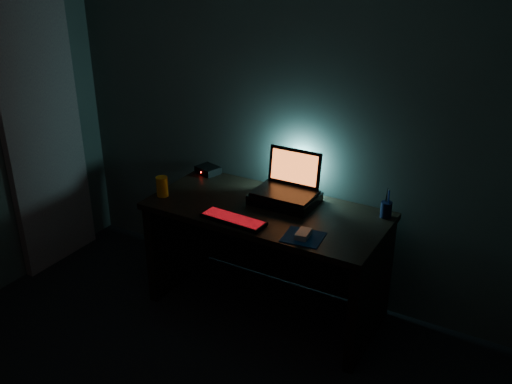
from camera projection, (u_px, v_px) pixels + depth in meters
room at (53, 256)px, 2.06m from camera, size 3.50×4.00×2.50m
desk at (270, 241)px, 3.70m from camera, size 1.50×0.70×0.75m
curtain at (40, 115)px, 4.00m from camera, size 0.06×0.65×2.30m
riser at (285, 198)px, 3.61m from camera, size 0.40×0.30×0.06m
laptop at (289, 182)px, 3.62m from camera, size 0.38×0.29×0.26m
keyboard at (233, 219)px, 3.39m from camera, size 0.41×0.15×0.02m
mousepad at (303, 237)px, 3.21m from camera, size 0.24×0.22×0.00m
mouse at (303, 234)px, 3.20m from camera, size 0.08×0.12×0.03m
pen_cup at (386, 210)px, 3.42m from camera, size 0.08×0.08×0.10m
juice_glass at (162, 186)px, 3.69m from camera, size 0.10×0.10×0.13m
router at (208, 170)px, 4.06m from camera, size 0.18×0.16×0.05m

